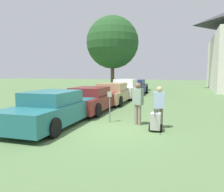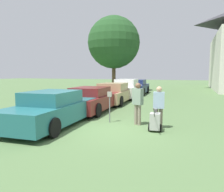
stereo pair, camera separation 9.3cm
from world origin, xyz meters
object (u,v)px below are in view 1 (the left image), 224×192
Objects in this scene: person_supervisor at (159,105)px; person_worker at (138,101)px; equipment_cart at (155,121)px; parking_meter at (110,101)px; parked_car_maroon at (91,100)px; parked_car_teal at (54,109)px; parked_car_white at (126,89)px; parked_car_navy at (136,87)px; parked_car_tan at (113,94)px.

person_worker is at bearing -25.01° from person_supervisor.
person_worker is 1.31m from equipment_cart.
parking_meter is at bearing 22.96° from person_worker.
parked_car_maroon is at bearing 130.81° from parking_meter.
parked_car_teal is at bearing -93.04° from parked_car_maroon.
parked_car_white is 10.43m from person_supervisor.
person_supervisor reaches higher than parking_meter.
parked_car_maroon is at bearing -12.50° from person_worker.
parked_car_teal is 4.22m from person_supervisor.
parked_car_navy is at bearing 98.78° from parking_meter.
parking_meter is at bearing -84.27° from parked_car_navy.
parking_meter is (1.97, -5.91, 0.28)m from parked_car_tan.
equipment_cart is at bearing 3.04° from parked_car_teal.
parked_car_maroon is at bearing -93.05° from parked_car_tan.
parked_car_navy is 4.89× the size of equipment_cart.
parked_car_tan is 3.75× the size of parking_meter.
equipment_cart is (-0.05, -0.50, -0.54)m from person_supervisor.
parking_meter is at bearing -14.50° from person_supervisor.
parked_car_navy is 2.98× the size of person_supervisor.
parked_car_maroon is 1.04× the size of parked_car_navy.
parking_meter is 0.77× the size of person_worker.
parking_meter is at bearing -74.65° from parked_car_tan.
person_supervisor is (4.11, 0.93, 0.26)m from parked_car_teal.
parked_car_white reaches higher than parked_car_maroon.
parked_car_navy is at bearing 86.96° from parked_car_tan.
person_worker reaches higher than parking_meter.
equipment_cart is (4.06, -10.08, -0.36)m from parked_car_white.
parked_car_maroon is at bearing 137.93° from equipment_cart.
parked_car_teal reaches higher than equipment_cart.
parked_car_white is at bearing 86.95° from parked_car_maroon.
person_worker is at bearing 17.94° from parked_car_teal.
parked_car_navy is 14.13m from equipment_cart.
parked_car_teal is 2.33m from parking_meter.
parking_meter reaches higher than equipment_cart.
parked_car_navy is at bearing -79.09° from person_supervisor.
person_supervisor is at bearing -69.86° from parked_car_white.
parked_car_tan is at bearing 116.24° from equipment_cart.
parking_meter is 1.35× the size of equipment_cart.
person_worker is 1.75× the size of equipment_cart.
parked_car_maroon is 3.02m from parking_meter.
parking_meter is 1.24m from person_worker.
parked_car_navy reaches higher than parked_car_maroon.
parked_car_white is (0.00, 7.01, 0.10)m from parked_car_maroon.
parking_meter is (1.97, -12.74, 0.25)m from parked_car_navy.
parked_car_teal is at bearing 43.84° from person_worker.
parked_car_teal is 3.90× the size of parking_meter.
equipment_cart is at bearing -40.20° from parked_car_maroon.
parking_meter is 2.30m from equipment_cart.
parked_car_tan is 6.24m from parking_meter.
parked_car_maroon is at bearing -38.67° from person_supervisor.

